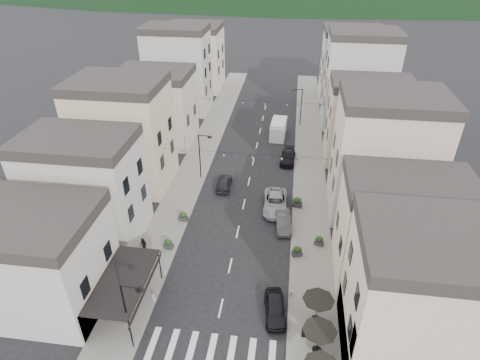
# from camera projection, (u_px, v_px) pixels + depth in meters

# --- Properties ---
(sidewalk_left) EXTENTS (4.00, 76.00, 0.12)m
(sidewalk_left) POSITION_uv_depth(u_px,v_px,m) (201.00, 154.00, 55.80)
(sidewalk_left) COLOR slate
(sidewalk_left) RESTS_ON ground
(sidewalk_right) EXTENTS (4.00, 76.00, 0.12)m
(sidewalk_right) POSITION_uv_depth(u_px,v_px,m) (309.00, 162.00, 54.08)
(sidewalk_right) COLOR slate
(sidewalk_right) RESTS_ON ground
(boutique_building) EXTENTS (12.00, 8.00, 8.00)m
(boutique_building) POSITION_uv_depth(u_px,v_px,m) (26.00, 263.00, 31.91)
(boutique_building) COLOR #B2ACA3
(boutique_building) RESTS_ON ground
(bistro_building) EXTENTS (10.00, 8.00, 10.00)m
(bistro_building) POSITION_uv_depth(u_px,v_px,m) (425.00, 304.00, 27.10)
(bistro_building) COLOR beige
(bistro_building) RESTS_ON ground
(boutique_awning) EXTENTS (3.77, 7.50, 3.28)m
(boutique_awning) POSITION_uv_depth(u_px,v_px,m) (127.00, 281.00, 31.43)
(boutique_awning) COLOR black
(boutique_awning) RESTS_ON ground
(buildings_row_left) EXTENTS (10.20, 54.16, 14.00)m
(buildings_row_left) POSITION_uv_depth(u_px,v_px,m) (160.00, 96.00, 58.26)
(buildings_row_left) COLOR #B2ACA3
(buildings_row_left) RESTS_ON ground
(buildings_row_right) EXTENTS (10.20, 54.16, 14.50)m
(buildings_row_right) POSITION_uv_depth(u_px,v_px,m) (366.00, 108.00, 53.85)
(buildings_row_right) COLOR beige
(buildings_row_right) RESTS_ON ground
(cafe_terrace) EXTENTS (2.50, 8.10, 2.53)m
(cafe_terrace) POSITION_uv_depth(u_px,v_px,m) (319.00, 333.00, 28.26)
(cafe_terrace) COLOR black
(cafe_terrace) RESTS_ON ground
(streetlamp_left_near) EXTENTS (1.70, 0.56, 6.00)m
(streetlamp_left_near) POSITION_uv_depth(u_px,v_px,m) (129.00, 308.00, 28.43)
(streetlamp_left_near) COLOR black
(streetlamp_left_near) RESTS_ON ground
(streetlamp_left_far) EXTENTS (1.70, 0.56, 6.00)m
(streetlamp_left_far) POSITION_uv_depth(u_px,v_px,m) (202.00, 152.00, 48.64)
(streetlamp_left_far) COLOR black
(streetlamp_left_far) RESTS_ON ground
(streetlamp_right_far) EXTENTS (1.70, 0.56, 6.00)m
(streetlamp_right_far) POSITION_uv_depth(u_px,v_px,m) (300.00, 103.00, 62.46)
(streetlamp_right_far) COLOR black
(streetlamp_right_far) RESTS_ON ground
(bollards) EXTENTS (11.66, 10.26, 0.60)m
(bollards) POSITION_uv_depth(u_px,v_px,m) (220.00, 309.00, 32.44)
(bollards) COLOR gray
(bollards) RESTS_ON ground
(bunting_near) EXTENTS (19.00, 0.28, 0.62)m
(bunting_near) POSITION_uv_depth(u_px,v_px,m) (245.00, 156.00, 43.57)
(bunting_near) COLOR black
(bunting_near) RESTS_ON ground
(bunting_far) EXTENTS (19.00, 0.28, 0.62)m
(bunting_far) POSITION_uv_depth(u_px,v_px,m) (259.00, 103.00, 57.05)
(bunting_far) COLOR black
(bunting_far) RESTS_ON ground
(parked_car_a) EXTENTS (2.19, 4.28, 1.40)m
(parked_car_a) POSITION_uv_depth(u_px,v_px,m) (275.00, 308.00, 32.20)
(parked_car_a) COLOR black
(parked_car_a) RESTS_ON ground
(parked_car_b) EXTENTS (1.95, 4.36, 1.39)m
(parked_car_b) POSITION_uv_depth(u_px,v_px,m) (283.00, 221.00, 41.86)
(parked_car_b) COLOR #39383B
(parked_car_b) RESTS_ON ground
(parked_car_c) EXTENTS (2.89, 5.81, 1.58)m
(parked_car_c) POSITION_uv_depth(u_px,v_px,m) (275.00, 203.00, 44.61)
(parked_car_c) COLOR #9A9BA2
(parked_car_c) RESTS_ON ground
(parked_car_d) EXTENTS (2.11, 4.69, 1.33)m
(parked_car_d) POSITION_uv_depth(u_px,v_px,m) (288.00, 157.00, 53.87)
(parked_car_d) COLOR black
(parked_car_d) RESTS_ON ground
(parked_car_e) EXTENTS (1.71, 4.05, 1.37)m
(parked_car_e) POSITION_uv_depth(u_px,v_px,m) (224.00, 183.00, 48.33)
(parked_car_e) COLOR black
(parked_car_e) RESTS_ON ground
(delivery_van) EXTENTS (2.39, 5.47, 2.58)m
(delivery_van) POSITION_uv_depth(u_px,v_px,m) (278.00, 128.00, 60.32)
(delivery_van) COLOR silver
(delivery_van) RESTS_ON ground
(pedestrian_a) EXTENTS (0.76, 0.57, 1.89)m
(pedestrian_a) POSITION_uv_depth(u_px,v_px,m) (143.00, 265.00, 35.81)
(pedestrian_a) COLOR black
(pedestrian_a) RESTS_ON sidewalk_left
(pedestrian_b) EXTENTS (0.95, 0.86, 1.60)m
(pedestrian_b) POSITION_uv_depth(u_px,v_px,m) (143.00, 245.00, 38.34)
(pedestrian_b) COLOR #25212C
(pedestrian_b) RESTS_ON sidewalk_left
(planter_la) EXTENTS (1.01, 0.70, 1.04)m
(planter_la) POSITION_uv_depth(u_px,v_px,m) (168.00, 244.00, 38.94)
(planter_la) COLOR #333336
(planter_la) RESTS_ON sidewalk_left
(planter_lb) EXTENTS (1.05, 0.69, 1.09)m
(planter_lb) POSITION_uv_depth(u_px,v_px,m) (183.00, 216.00, 42.68)
(planter_lb) COLOR #2E2E31
(planter_lb) RESTS_ON sidewalk_left
(planter_ra) EXTENTS (1.06, 0.78, 1.07)m
(planter_ra) POSITION_uv_depth(u_px,v_px,m) (297.00, 251.00, 38.04)
(planter_ra) COLOR #2B2B2D
(planter_ra) RESTS_ON sidewalk_right
(planter_rb) EXTENTS (1.01, 0.78, 1.00)m
(planter_rb) POSITION_uv_depth(u_px,v_px,m) (319.00, 241.00, 39.37)
(planter_rb) COLOR #2F2F31
(planter_rb) RESTS_ON sidewalk_right
(planter_rc) EXTENTS (1.20, 0.85, 1.22)m
(planter_rc) POSITION_uv_depth(u_px,v_px,m) (297.00, 202.00, 44.83)
(planter_rc) COLOR #28282B
(planter_rc) RESTS_ON sidewalk_right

